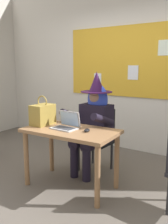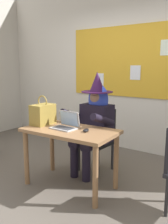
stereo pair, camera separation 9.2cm
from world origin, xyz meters
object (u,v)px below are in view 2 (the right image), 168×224
Objects in this scene: computer_mouse at (86,130)px; handbag at (43,114)px; laptop at (66,124)px; desk_main at (70,139)px; chair_at_desk at (99,136)px; person_costumed at (94,118)px.

handbag is at bearing 168.31° from computer_mouse.
handbag reaches higher than laptop.
computer_mouse is at bearing 3.87° from desk_main.
chair_at_desk is at bearing 85.98° from laptop.
chair_at_desk is 0.74m from computer_mouse.
person_costumed is 3.71× the size of handbag.
laptop is 0.30m from computer_mouse.
computer_mouse is (0.22, -0.65, 0.26)m from chair_at_desk.
person_costumed reaches higher than handbag.
desk_main is 3.64× the size of laptop.
desk_main is at bearing 2.98° from person_costumed.
person_costumed is at bearing 51.79° from handbag.
laptop reaches higher than desk_main.
computer_mouse is (0.29, 0.01, -0.03)m from laptop.
computer_mouse is at bearing 25.61° from person_costumed.
person_costumed is at bearing 90.78° from desk_main.
chair_at_desk is 2.34× the size of handbag.
laptop is 0.83× the size of handbag.
computer_mouse is 0.68m from handbag.
computer_mouse reaches higher than desk_main.
laptop reaches higher than computer_mouse.
desk_main is 11.02× the size of computer_mouse.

